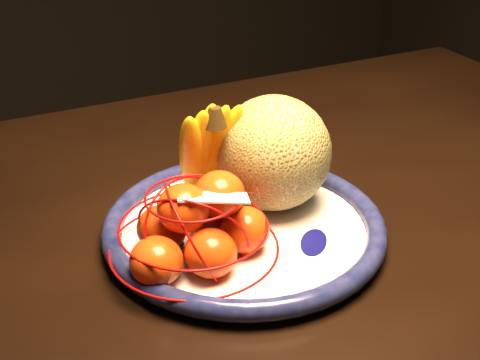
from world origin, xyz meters
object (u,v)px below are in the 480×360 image
mandarin_bag (198,228)px  cantaloupe (274,153)px  fruit_bowl (244,228)px  dining_table (170,321)px  banana_bunch (204,150)px

mandarin_bag → cantaloupe: bearing=24.5°
fruit_bowl → mandarin_bag: (-0.07, -0.02, 0.03)m
dining_table → mandarin_bag: 0.13m
banana_bunch → mandarin_bag: bearing=-123.2°
dining_table → fruit_bowl: bearing=3.3°
fruit_bowl → cantaloupe: cantaloupe is taller
fruit_bowl → cantaloupe: 0.09m
cantaloupe → banana_bunch: banana_bunch is taller
cantaloupe → fruit_bowl: bearing=-149.6°
mandarin_bag → fruit_bowl: bearing=19.1°
fruit_bowl → banana_bunch: banana_bunch is taller
dining_table → fruit_bowl: (0.10, 0.00, 0.10)m
mandarin_bag → banana_bunch: bearing=60.2°
dining_table → mandarin_bag: bearing=-34.5°
dining_table → cantaloupe: size_ratio=11.78×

